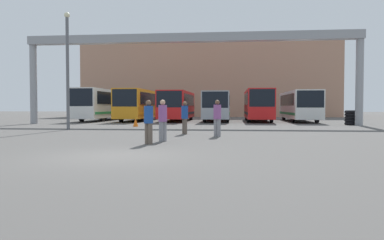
{
  "coord_description": "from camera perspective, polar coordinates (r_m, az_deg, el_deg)",
  "views": [
    {
      "loc": [
        3.56,
        -10.95,
        1.51
      ],
      "look_at": [
        0.01,
        22.44,
        0.3
      ],
      "focal_mm": 35.0,
      "sensor_mm": 36.0,
      "label": 1
    }
  ],
  "objects": [
    {
      "name": "overhead_gantry",
      "position": [
        31.62,
        -0.47,
        10.79
      ],
      "size": [
        27.94,
        0.8,
        7.57
      ],
      "color": "gray",
      "rests_on": "ground"
    },
    {
      "name": "tire_stack",
      "position": [
        33.42,
        23.09,
        0.34
      ],
      "size": [
        1.04,
        1.04,
        1.2
      ],
      "color": "black",
      "rests_on": "ground"
    },
    {
      "name": "bus_slot_3",
      "position": [
        38.71,
        3.87,
        2.35
      ],
      "size": [
        2.56,
        10.62,
        2.95
      ],
      "color": "#999EA5",
      "rests_on": "ground"
    },
    {
      "name": "traffic_cone",
      "position": [
        28.48,
        -8.59,
        -0.35
      ],
      "size": [
        0.41,
        0.41,
        0.64
      ],
      "color": "orange",
      "rests_on": "ground"
    },
    {
      "name": "pedestrian_far_center",
      "position": [
        18.89,
        3.87,
        0.45
      ],
      "size": [
        0.38,
        0.38,
        1.84
      ],
      "rotation": [
        0.0,
        0.0,
        5.8
      ],
      "color": "gray",
      "rests_on": "ground"
    },
    {
      "name": "bus_slot_0",
      "position": [
        41.94,
        -13.32,
        2.54
      ],
      "size": [
        2.48,
        12.38,
        3.3
      ],
      "color": "silver",
      "rests_on": "ground"
    },
    {
      "name": "bus_slot_2",
      "position": [
        38.91,
        -2.25,
        2.41
      ],
      "size": [
        2.58,
        10.26,
        3.03
      ],
      "color": "red",
      "rests_on": "ground"
    },
    {
      "name": "bus_slot_5",
      "position": [
        39.48,
        16.0,
        2.32
      ],
      "size": [
        2.55,
        11.03,
        3.01
      ],
      "color": "silver",
      "rests_on": "ground"
    },
    {
      "name": "bus_slot_1",
      "position": [
        40.51,
        -7.9,
        2.53
      ],
      "size": [
        2.55,
        11.87,
        3.21
      ],
      "color": "orange",
      "rests_on": "ground"
    },
    {
      "name": "ground_plane",
      "position": [
        11.62,
        -11.9,
        -5.44
      ],
      "size": [
        200.0,
        200.0,
        0.0
      ],
      "primitive_type": "plane",
      "color": "#514F4C"
    },
    {
      "name": "lamp_post",
      "position": [
        25.6,
        -18.44,
        7.85
      ],
      "size": [
        0.36,
        0.36,
        7.56
      ],
      "color": "#595B60",
      "rests_on": "ground"
    },
    {
      "name": "bus_slot_4",
      "position": [
        38.55,
        10.03,
        2.49
      ],
      "size": [
        2.46,
        10.17,
        3.16
      ],
      "color": "red",
      "rests_on": "ground"
    },
    {
      "name": "pedestrian_mid_left",
      "position": [
        20.4,
        -1.12,
        0.48
      ],
      "size": [
        0.37,
        0.37,
        1.78
      ],
      "rotation": [
        0.0,
        0.0,
        5.32
      ],
      "color": "brown",
      "rests_on": "ground"
    },
    {
      "name": "pedestrian_near_left",
      "position": [
        16.22,
        -4.49,
        0.11
      ],
      "size": [
        0.38,
        0.38,
        1.8
      ],
      "rotation": [
        0.0,
        0.0,
        0.79
      ],
      "color": "gray",
      "rests_on": "ground"
    },
    {
      "name": "pedestrian_near_right",
      "position": [
        15.02,
        -6.64,
        -0.13
      ],
      "size": [
        0.37,
        0.37,
        1.76
      ],
      "rotation": [
        0.0,
        0.0,
        2.58
      ],
      "color": "brown",
      "rests_on": "ground"
    },
    {
      "name": "building_backdrop",
      "position": [
        60.85,
        2.72,
        6.25
      ],
      "size": [
        38.53,
        12.0,
        11.91
      ],
      "color": "tan",
      "rests_on": "ground"
    }
  ]
}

